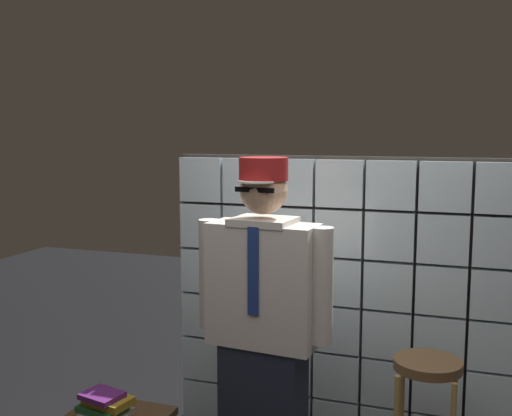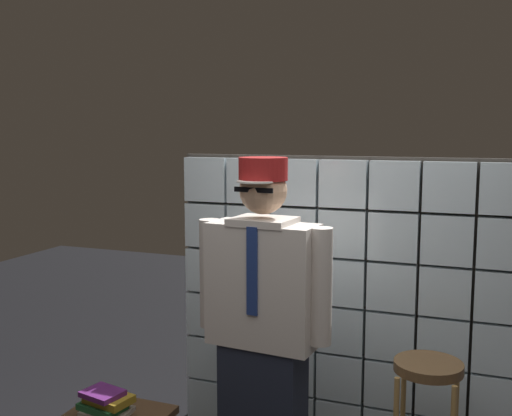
{
  "view_description": "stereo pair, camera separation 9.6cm",
  "coord_description": "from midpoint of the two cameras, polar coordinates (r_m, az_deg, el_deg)",
  "views": [
    {
      "loc": [
        0.72,
        -2.34,
        1.96
      ],
      "look_at": [
        -0.28,
        0.51,
        1.57
      ],
      "focal_mm": 42.42,
      "sensor_mm": 36.0,
      "label": 1
    },
    {
      "loc": [
        0.81,
        -2.31,
        1.96
      ],
      "look_at": [
        -0.28,
        0.51,
        1.57
      ],
      "focal_mm": 42.42,
      "sensor_mm": 36.0,
      "label": 2
    }
  ],
  "objects": [
    {
      "name": "glass_block_wall",
      "position": [
        3.8,
        8.81,
        -9.1
      ],
      "size": [
        2.13,
        0.1,
        1.83
      ],
      "color": "silver",
      "rests_on": "ground"
    },
    {
      "name": "standing_person",
      "position": [
        3.14,
        1.55,
        -11.42
      ],
      "size": [
        0.73,
        0.33,
        1.83
      ],
      "rotation": [
        0.0,
        0.0,
        -0.08
      ],
      "color": "#1E2333",
      "rests_on": "ground"
    },
    {
      "name": "bar_stool",
      "position": [
        3.3,
        16.67,
        -17.17
      ],
      "size": [
        0.34,
        0.34,
        0.82
      ],
      "color": "brown",
      "rests_on": "ground"
    },
    {
      "name": "book_stack",
      "position": [
        3.31,
        -13.13,
        -17.7
      ],
      "size": [
        0.28,
        0.21,
        0.17
      ],
      "color": "black",
      "rests_on": "side_table"
    },
    {
      "name": "coffee_mug",
      "position": [
        3.44,
        -13.82,
        -17.44
      ],
      "size": [
        0.13,
        0.08,
        0.09
      ],
      "color": "silver",
      "rests_on": "side_table"
    }
  ]
}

